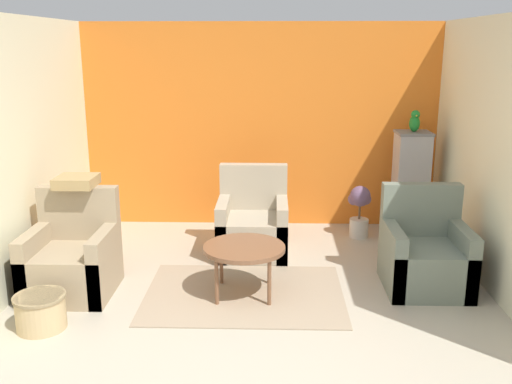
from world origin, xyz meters
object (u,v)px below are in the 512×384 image
object	(u,v)px
coffee_table	(244,250)
armchair_middle	(253,227)
birdcage	(410,186)
parrot	(415,122)
armchair_left	(73,261)
wicker_basket	(41,311)
armchair_right	(425,257)
potted_plant	(359,208)

from	to	relation	value
coffee_table	armchair_middle	world-z (taller)	armchair_middle
coffee_table	birdcage	distance (m)	2.61
armchair_middle	birdcage	xyz separation A→B (m)	(1.87, 0.66, 0.31)
birdcage	parrot	world-z (taller)	parrot
coffee_table	armchair_left	distance (m)	1.62
armchair_middle	wicker_basket	bearing A→B (deg)	-132.78
armchair_middle	birdcage	world-z (taller)	birdcage
armchair_middle	parrot	bearing A→B (deg)	19.56
coffee_table	armchair_middle	distance (m)	1.12
coffee_table	armchair_right	size ratio (longest dim) A/B	0.79
coffee_table	armchair_middle	size ratio (longest dim) A/B	0.79
armchair_left	birdcage	bearing A→B (deg)	26.45
armchair_left	armchair_right	world-z (taller)	same
armchair_middle	parrot	distance (m)	2.26
parrot	armchair_middle	bearing A→B (deg)	-160.44
coffee_table	armchair_right	xyz separation A→B (m)	(1.72, 0.23, -0.13)
birdcage	parrot	bearing A→B (deg)	90.00
armchair_middle	parrot	world-z (taller)	parrot
armchair_right	potted_plant	bearing A→B (deg)	105.95
armchair_left	birdcage	world-z (taller)	birdcage
parrot	wicker_basket	size ratio (longest dim) A/B	0.62
armchair_right	armchair_middle	distance (m)	1.89
birdcage	wicker_basket	size ratio (longest dim) A/B	3.04
armchair_left	birdcage	xyz separation A→B (m)	(3.52, 1.75, 0.31)
coffee_table	armchair_left	bearing A→B (deg)	179.19
armchair_right	birdcage	bearing A→B (deg)	82.84
coffee_table	wicker_basket	xyz separation A→B (m)	(-1.64, -0.70, -0.28)
armchair_left	armchair_middle	world-z (taller)	same
armchair_left	armchair_right	xyz separation A→B (m)	(3.33, 0.21, 0.00)
armchair_middle	potted_plant	bearing A→B (deg)	24.28
armchair_left	armchair_middle	size ratio (longest dim) A/B	1.00
birdcage	potted_plant	distance (m)	0.66
armchair_middle	birdcage	bearing A→B (deg)	19.50
birdcage	wicker_basket	world-z (taller)	birdcage
armchair_left	parrot	distance (m)	4.08
armchair_right	wicker_basket	bearing A→B (deg)	-164.41
parrot	potted_plant	xyz separation A→B (m)	(-0.61, -0.09, -1.03)
parrot	wicker_basket	distance (m)	4.50
armchair_middle	potted_plant	xyz separation A→B (m)	(1.26, 0.57, 0.06)
armchair_middle	birdcage	distance (m)	2.01
armchair_middle	armchair_right	bearing A→B (deg)	-27.63
armchair_middle	potted_plant	world-z (taller)	armchair_middle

